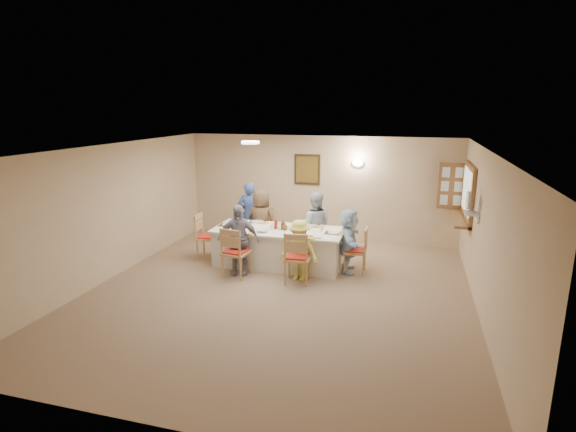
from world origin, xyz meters
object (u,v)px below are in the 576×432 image
(chair_back_left, at_px, (263,230))
(chair_back_right, at_px, (316,234))
(serving_hatch, at_px, (468,193))
(caregiver, at_px, (249,214))
(desk_fan, at_px, (470,204))
(diner_right_end, at_px, (349,241))
(dining_table, at_px, (279,247))
(diner_back_right, at_px, (315,225))
(diner_front_left, at_px, (238,240))
(chair_right_end, at_px, (355,250))
(diner_front_right, at_px, (299,250))
(diner_back_left, at_px, (261,221))
(chair_front_left, at_px, (236,251))
(chair_left_end, at_px, (209,236))
(condiment_ketchup, at_px, (276,224))
(chair_front_right, at_px, (298,257))

(chair_back_left, distance_m, chair_back_right, 1.20)
(serving_hatch, bearing_deg, caregiver, 177.88)
(desk_fan, height_order, chair_back_right, desk_fan)
(diner_right_end, bearing_deg, desk_fan, -107.58)
(dining_table, bearing_deg, caregiver, 132.40)
(caregiver, bearing_deg, diner_right_end, 142.23)
(dining_table, bearing_deg, diner_back_right, 48.58)
(chair_back_right, bearing_deg, serving_hatch, -1.48)
(desk_fan, height_order, diner_front_left, desk_fan)
(chair_right_end, bearing_deg, diner_back_right, -126.86)
(diner_front_left, distance_m, diner_front_right, 1.21)
(serving_hatch, height_order, desk_fan, serving_hatch)
(serving_hatch, bearing_deg, diner_back_left, -175.96)
(desk_fan, height_order, diner_front_right, desk_fan)
(chair_front_left, height_order, diner_front_left, diner_front_left)
(chair_back_left, distance_m, diner_front_right, 1.91)
(serving_hatch, xyz_separation_m, diner_back_right, (-3.01, -0.30, -0.79))
(chair_front_left, xyz_separation_m, diner_right_end, (2.02, 0.80, 0.14))
(serving_hatch, relative_size, diner_right_end, 1.19)
(chair_front_left, relative_size, diner_front_left, 0.71)
(chair_front_left, xyz_separation_m, caregiver, (-0.45, 1.95, 0.25))
(serving_hatch, relative_size, diner_front_left, 1.09)
(desk_fan, bearing_deg, chair_left_end, 175.79)
(condiment_ketchup, bearing_deg, serving_hatch, 14.94)
(diner_front_right, xyz_separation_m, condiment_ketchup, (-0.65, 0.68, 0.29))
(desk_fan, height_order, diner_right_end, desk_fan)
(dining_table, xyz_separation_m, diner_front_left, (-0.60, -0.68, 0.31))
(chair_left_end, distance_m, diner_front_left, 1.19)
(chair_back_right, bearing_deg, diner_back_right, -94.86)
(desk_fan, xyz_separation_m, chair_front_left, (-4.10, -0.43, -1.06))
(chair_front_left, distance_m, diner_front_right, 1.21)
(dining_table, height_order, condiment_ketchup, condiment_ketchup)
(chair_front_right, relative_size, diner_back_left, 0.69)
(chair_back_left, distance_m, diner_front_left, 1.49)
(diner_right_end, bearing_deg, caregiver, 57.59)
(dining_table, bearing_deg, chair_front_left, -126.87)
(dining_table, height_order, chair_front_right, chair_front_right)
(diner_back_left, relative_size, diner_right_end, 1.12)
(chair_front_right, distance_m, chair_right_end, 1.24)
(chair_front_left, bearing_deg, diner_front_right, -166.58)
(serving_hatch, xyz_separation_m, chair_right_end, (-2.06, -0.98, -1.05))
(desk_fan, relative_size, dining_table, 0.11)
(desk_fan, height_order, condiment_ketchup, desk_fan)
(chair_back_right, bearing_deg, dining_table, -131.73)
(chair_front_right, height_order, diner_front_left, diner_front_left)
(chair_left_end, bearing_deg, diner_front_right, -113.19)
(chair_front_left, bearing_deg, chair_back_right, -119.16)
(serving_hatch, relative_size, chair_left_end, 1.55)
(desk_fan, relative_size, chair_back_left, 0.31)
(chair_right_end, relative_size, diner_front_right, 0.79)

